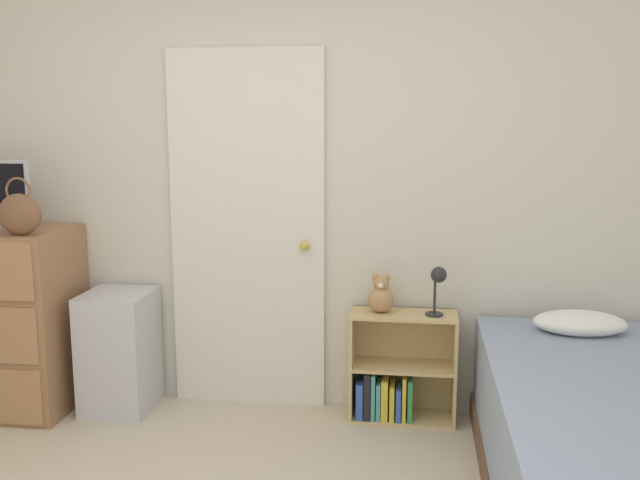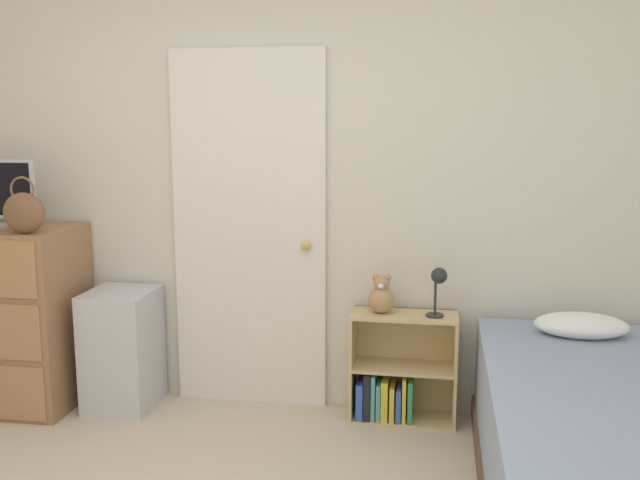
{
  "view_description": "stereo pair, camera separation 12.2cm",
  "coord_description": "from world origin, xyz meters",
  "px_view_note": "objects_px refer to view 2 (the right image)",
  "views": [
    {
      "loc": [
        0.77,
        -1.94,
        1.66
      ],
      "look_at": [
        0.27,
        1.73,
        1.02
      ],
      "focal_mm": 40.0,
      "sensor_mm": 36.0,
      "label": 1
    },
    {
      "loc": [
        0.89,
        -1.92,
        1.66
      ],
      "look_at": [
        0.27,
        1.73,
        1.02
      ],
      "focal_mm": 40.0,
      "sensor_mm": 36.0,
      "label": 2
    }
  ],
  "objects_px": {
    "dresser": "(3,316)",
    "bookshelf": "(396,378)",
    "teddy_bear": "(381,296)",
    "bed": "(607,449)",
    "handbag": "(24,212)",
    "storage_bin": "(122,349)",
    "desk_lamp": "(438,282)"
  },
  "relations": [
    {
      "from": "handbag",
      "to": "storage_bin",
      "type": "bearing_deg",
      "value": 31.66
    },
    {
      "from": "dresser",
      "to": "storage_bin",
      "type": "bearing_deg",
      "value": 5.8
    },
    {
      "from": "handbag",
      "to": "dresser",
      "type": "bearing_deg",
      "value": 148.87
    },
    {
      "from": "bookshelf",
      "to": "teddy_bear",
      "type": "distance_m",
      "value": 0.47
    },
    {
      "from": "dresser",
      "to": "teddy_bear",
      "type": "distance_m",
      "value": 2.18
    },
    {
      "from": "teddy_bear",
      "to": "desk_lamp",
      "type": "xyz_separation_m",
      "value": [
        0.3,
        -0.04,
        0.1
      ]
    },
    {
      "from": "bookshelf",
      "to": "teddy_bear",
      "type": "relative_size",
      "value": 2.8
    },
    {
      "from": "desk_lamp",
      "to": "teddy_bear",
      "type": "bearing_deg",
      "value": 173.34
    },
    {
      "from": "handbag",
      "to": "desk_lamp",
      "type": "distance_m",
      "value": 2.23
    },
    {
      "from": "dresser",
      "to": "bed",
      "type": "distance_m",
      "value": 3.26
    },
    {
      "from": "storage_bin",
      "to": "teddy_bear",
      "type": "height_order",
      "value": "teddy_bear"
    },
    {
      "from": "teddy_bear",
      "to": "storage_bin",
      "type": "bearing_deg",
      "value": -177.09
    },
    {
      "from": "bookshelf",
      "to": "teddy_bear",
      "type": "xyz_separation_m",
      "value": [
        -0.09,
        -0.0,
        0.46
      ]
    },
    {
      "from": "bookshelf",
      "to": "desk_lamp",
      "type": "bearing_deg",
      "value": -10.19
    },
    {
      "from": "dresser",
      "to": "bookshelf",
      "type": "distance_m",
      "value": 2.28
    },
    {
      "from": "handbag",
      "to": "teddy_bear",
      "type": "height_order",
      "value": "handbag"
    },
    {
      "from": "desk_lamp",
      "to": "bed",
      "type": "bearing_deg",
      "value": -47.43
    },
    {
      "from": "teddy_bear",
      "to": "bed",
      "type": "relative_size",
      "value": 0.11
    },
    {
      "from": "desk_lamp",
      "to": "dresser",
      "type": "bearing_deg",
      "value": -177.45
    },
    {
      "from": "handbag",
      "to": "storage_bin",
      "type": "height_order",
      "value": "handbag"
    },
    {
      "from": "dresser",
      "to": "bookshelf",
      "type": "height_order",
      "value": "dresser"
    },
    {
      "from": "dresser",
      "to": "storage_bin",
      "type": "xyz_separation_m",
      "value": [
        0.69,
        0.07,
        -0.18
      ]
    },
    {
      "from": "handbag",
      "to": "bookshelf",
      "type": "distance_m",
      "value": 2.19
    },
    {
      "from": "dresser",
      "to": "bed",
      "type": "xyz_separation_m",
      "value": [
        3.19,
        -0.67,
        -0.23
      ]
    },
    {
      "from": "dresser",
      "to": "teddy_bear",
      "type": "relative_size",
      "value": 4.82
    },
    {
      "from": "storage_bin",
      "to": "teddy_bear",
      "type": "xyz_separation_m",
      "value": [
        1.48,
        0.08,
        0.36
      ]
    },
    {
      "from": "storage_bin",
      "to": "bed",
      "type": "xyz_separation_m",
      "value": [
        2.49,
        -0.74,
        -0.05
      ]
    },
    {
      "from": "storage_bin",
      "to": "bed",
      "type": "bearing_deg",
      "value": -16.46
    },
    {
      "from": "desk_lamp",
      "to": "storage_bin",
      "type": "bearing_deg",
      "value": -178.72
    },
    {
      "from": "bookshelf",
      "to": "bed",
      "type": "relative_size",
      "value": 0.32
    },
    {
      "from": "handbag",
      "to": "desk_lamp",
      "type": "xyz_separation_m",
      "value": [
        2.18,
        0.29,
        -0.36
      ]
    },
    {
      "from": "teddy_bear",
      "to": "bed",
      "type": "height_order",
      "value": "teddy_bear"
    }
  ]
}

